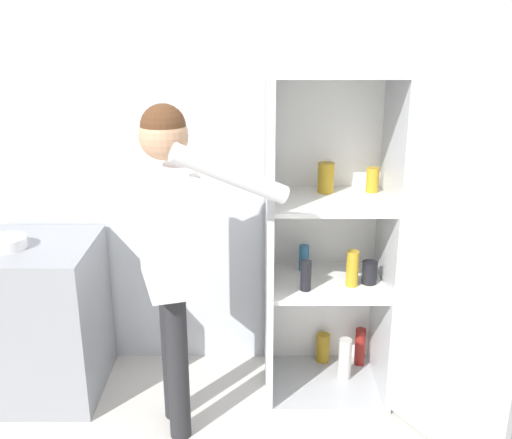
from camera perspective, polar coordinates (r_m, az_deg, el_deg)
name	(u,v)px	position (r m, az deg, el deg)	size (l,w,h in m)	color
wall_back	(268,158)	(3.43, 1.18, 5.86)	(7.00, 0.06, 2.55)	silver
refrigerator	(358,248)	(3.18, 9.72, -2.69)	(1.06, 1.15, 1.81)	#B7BABC
person	(172,233)	(2.84, -7.97, -1.29)	(0.74, 0.54, 1.68)	#262628
counter	(43,319)	(3.58, -19.60, -8.88)	(0.64, 0.63, 0.89)	gray
bowl	(8,242)	(3.39, -22.51, -2.03)	(0.21, 0.21, 0.06)	white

